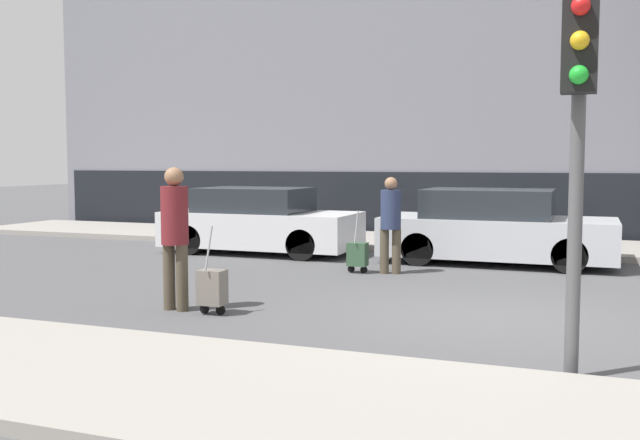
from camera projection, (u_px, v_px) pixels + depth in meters
name	position (u px, v px, depth m)	size (l,w,h in m)	color
ground_plane	(489.00, 317.00, 8.58)	(80.00, 80.00, 0.00)	#4C4C4F
sidewalk_near	(420.00, 415.00, 5.08)	(28.00, 2.50, 0.12)	gray
sidewalk_far	(533.00, 247.00, 15.10)	(28.00, 3.00, 0.12)	gray
building_facade	(548.00, 46.00, 18.01)	(28.00, 2.73, 9.60)	slate
parked_car_0	(260.00, 222.00, 14.58)	(3.92, 1.77, 1.33)	silver
parked_car_1	(495.00, 228.00, 13.08)	(4.15, 1.83, 1.36)	#B7BABF
pedestrian_left	(175.00, 229.00, 8.88)	(0.35, 0.34, 1.80)	#4C4233
trolley_left	(212.00, 288.00, 8.69)	(0.34, 0.29, 1.09)	slate
pedestrian_right	(391.00, 219.00, 11.82)	(0.35, 0.34, 1.61)	#4C4233
trolley_right	(358.00, 254.00, 11.95)	(0.34, 0.29, 1.05)	#335138
traffic_light	(578.00, 107.00, 5.84)	(0.28, 0.47, 3.22)	#515154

